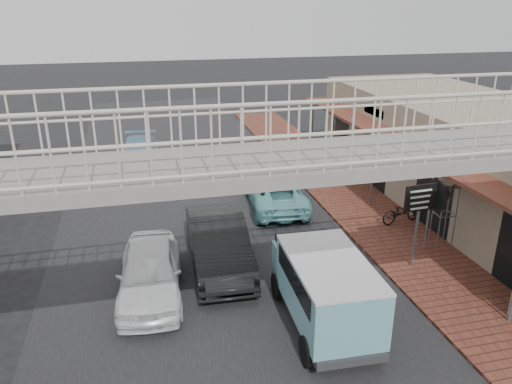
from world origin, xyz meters
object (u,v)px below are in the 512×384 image
motorcycle_near (402,211)px  motorcycle_far (293,145)px  angkot_curb (275,192)px  dark_sedan (218,243)px  angkot_far (138,154)px  street_clock (449,179)px  white_hatchback (150,272)px  angkot_van (325,283)px  arrow_sign (441,196)px

motorcycle_near → motorcycle_far: (-1.22, 9.35, 0.02)m
angkot_curb → dark_sedan: bearing=60.0°
angkot_far → street_clock: (9.45, -11.37, 1.81)m
white_hatchback → angkot_curb: (5.11, 5.36, -0.10)m
dark_sedan → white_hatchback: bearing=-149.4°
angkot_van → street_clock: bearing=31.8°
angkot_far → street_clock: bearing=-45.7°
dark_sedan → angkot_far: dark_sedan is taller
dark_sedan → angkot_curb: 5.16m
white_hatchback → angkot_far: 11.86m
street_clock → angkot_far: bearing=133.7°
angkot_curb → arrow_sign: size_ratio=1.63×
angkot_far → arrow_sign: 15.06m
motorcycle_far → street_clock: street_clock is taller
dark_sedan → arrow_sign: size_ratio=1.74×
angkot_far → angkot_van: angkot_van is taller
motorcycle_far → arrow_sign: 12.47m
angkot_curb → angkot_van: size_ratio=1.10×
angkot_van → arrow_sign: bearing=27.7°
dark_sedan → angkot_van: size_ratio=1.17×
white_hatchback → motorcycle_far: bearing=60.8°
motorcycle_near → street_clock: street_clock is taller
angkot_curb → motorcycle_far: bearing=-107.6°
motorcycle_far → arrow_sign: arrow_sign is taller
white_hatchback → motorcycle_far: white_hatchback is taller
white_hatchback → street_clock: bearing=7.3°
white_hatchback → dark_sedan: bearing=32.9°
white_hatchback → motorcycle_near: bearing=20.1°
angkot_curb → motorcycle_near: bearing=151.0°
angkot_curb → motorcycle_near: (4.02, -2.77, -0.08)m
white_hatchback → street_clock: 9.58m
angkot_van → arrow_sign: (4.39, 2.11, 1.08)m
angkot_van → motorcycle_far: angkot_van is taller
motorcycle_near → street_clock: (0.26, -2.09, 1.95)m
angkot_far → motorcycle_near: (9.19, -9.27, -0.14)m
dark_sedan → street_clock: size_ratio=1.66×
street_clock → arrow_sign: size_ratio=1.05×
dark_sedan → motorcycle_near: bearing=13.5°
angkot_van → white_hatchback: bearing=151.0°
angkot_curb → angkot_far: size_ratio=0.95×
white_hatchback → dark_sedan: dark_sedan is taller
angkot_van → dark_sedan: bearing=121.3°
angkot_curb → street_clock: size_ratio=1.56×
street_clock → arrow_sign: (-0.84, -0.88, -0.17)m
angkot_far → arrow_sign: bearing=-50.3°
dark_sedan → motorcycle_near: 7.17m
arrow_sign → street_clock: bearing=42.1°
angkot_curb → street_clock: 6.75m
arrow_sign → motorcycle_far: bearing=88.8°
motorcycle_near → arrow_sign: bearing=158.1°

